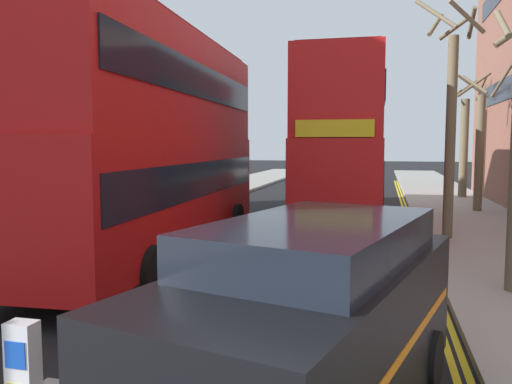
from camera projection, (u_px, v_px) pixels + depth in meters
name	position (u px, v px, depth m)	size (l,w,h in m)	color
sidewalk_right	(492.00, 239.00, 15.37)	(4.00, 80.00, 0.14)	#9E9991
sidewalk_left	(99.00, 223.00, 18.45)	(4.00, 80.00, 0.14)	#9E9991
kerb_line_outer	(423.00, 251.00, 13.94)	(0.10, 56.00, 0.01)	yellow
kerb_line_inner	(416.00, 251.00, 13.97)	(0.10, 56.00, 0.01)	yellow
keep_left_bollard	(24.00, 383.00, 4.95)	(0.36, 0.28, 1.11)	silver
double_decker_bus_away	(155.00, 138.00, 12.83)	(3.14, 10.90, 5.64)	red
double_decker_bus_oncoming	(346.00, 140.00, 18.38)	(2.89, 10.84, 5.64)	red
taxi_minivan	(308.00, 326.00, 5.17)	(3.08, 5.14, 2.12)	black
street_tree_near	(464.00, 142.00, 26.80)	(1.86, 1.92, 6.21)	#6B6047
street_tree_mid	(450.00, 120.00, 14.95)	(1.92, 1.85, 6.92)	#6B6047
street_tree_far	(480.00, 145.00, 21.22)	(1.94, 1.82, 5.90)	#6B6047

